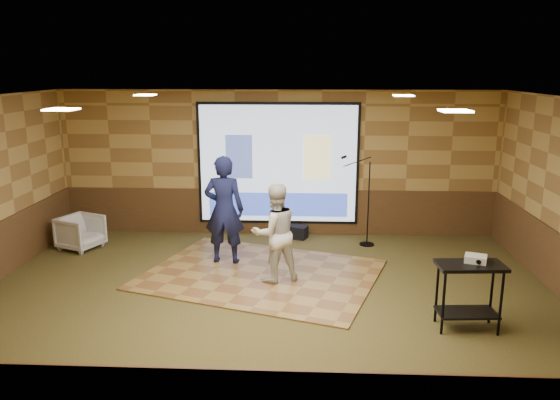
{
  "coord_description": "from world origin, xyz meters",
  "views": [
    {
      "loc": [
        0.57,
        -7.6,
        3.43
      ],
      "look_at": [
        0.15,
        1.14,
        1.3
      ],
      "focal_mm": 35.0,
      "sensor_mm": 36.0,
      "label": 1
    }
  ],
  "objects_px": {
    "projector": "(476,259)",
    "banquet_chair": "(81,232)",
    "player_right": "(275,233)",
    "duffel_bag": "(297,232)",
    "projector_screen": "(278,165)",
    "mic_stand": "(365,221)",
    "av_table": "(469,284)",
    "player_left": "(224,210)",
    "dance_floor": "(261,274)"
  },
  "relations": [
    {
      "from": "player_left",
      "to": "mic_stand",
      "type": "bearing_deg",
      "value": -153.24
    },
    {
      "from": "player_right",
      "to": "mic_stand",
      "type": "bearing_deg",
      "value": -154.43
    },
    {
      "from": "player_right",
      "to": "projector",
      "type": "relative_size",
      "value": 5.89
    },
    {
      "from": "duffel_bag",
      "to": "banquet_chair",
      "type": "bearing_deg",
      "value": -168.13
    },
    {
      "from": "banquet_chair",
      "to": "mic_stand",
      "type": "bearing_deg",
      "value": -61.53
    },
    {
      "from": "banquet_chair",
      "to": "player_left",
      "type": "bearing_deg",
      "value": -79.53
    },
    {
      "from": "projector",
      "to": "av_table",
      "type": "bearing_deg",
      "value": -116.15
    },
    {
      "from": "banquet_chair",
      "to": "projector_screen",
      "type": "bearing_deg",
      "value": -49.76
    },
    {
      "from": "dance_floor",
      "to": "mic_stand",
      "type": "distance_m",
      "value": 2.62
    },
    {
      "from": "projector",
      "to": "mic_stand",
      "type": "bearing_deg",
      "value": 127.33
    },
    {
      "from": "player_right",
      "to": "dance_floor",
      "type": "bearing_deg",
      "value": -72.0
    },
    {
      "from": "player_right",
      "to": "mic_stand",
      "type": "height_order",
      "value": "mic_stand"
    },
    {
      "from": "player_left",
      "to": "mic_stand",
      "type": "height_order",
      "value": "player_left"
    },
    {
      "from": "dance_floor",
      "to": "av_table",
      "type": "relative_size",
      "value": 4.07
    },
    {
      "from": "dance_floor",
      "to": "av_table",
      "type": "distance_m",
      "value": 3.49
    },
    {
      "from": "duffel_bag",
      "to": "mic_stand",
      "type": "bearing_deg",
      "value": -15.9
    },
    {
      "from": "projector_screen",
      "to": "player_left",
      "type": "distance_m",
      "value": 2.06
    },
    {
      "from": "player_left",
      "to": "projector",
      "type": "height_order",
      "value": "player_left"
    },
    {
      "from": "player_right",
      "to": "mic_stand",
      "type": "xyz_separation_m",
      "value": [
        1.66,
        1.99,
        -0.35
      ]
    },
    {
      "from": "av_table",
      "to": "duffel_bag",
      "type": "height_order",
      "value": "av_table"
    },
    {
      "from": "projector_screen",
      "to": "dance_floor",
      "type": "height_order",
      "value": "projector_screen"
    },
    {
      "from": "dance_floor",
      "to": "mic_stand",
      "type": "xyz_separation_m",
      "value": [
        1.91,
        1.72,
        0.48
      ]
    },
    {
      "from": "projector_screen",
      "to": "projector",
      "type": "height_order",
      "value": "projector_screen"
    },
    {
      "from": "projector_screen",
      "to": "mic_stand",
      "type": "distance_m",
      "value": 2.11
    },
    {
      "from": "banquet_chair",
      "to": "duffel_bag",
      "type": "height_order",
      "value": "banquet_chair"
    },
    {
      "from": "av_table",
      "to": "mic_stand",
      "type": "relative_size",
      "value": 0.51
    },
    {
      "from": "player_right",
      "to": "duffel_bag",
      "type": "bearing_deg",
      "value": -122.25
    },
    {
      "from": "projector",
      "to": "projector_screen",
      "type": "bearing_deg",
      "value": 144.47
    },
    {
      "from": "player_left",
      "to": "banquet_chair",
      "type": "bearing_deg",
      "value": -10.13
    },
    {
      "from": "projector_screen",
      "to": "banquet_chair",
      "type": "xyz_separation_m",
      "value": [
        -3.77,
        -1.14,
        -1.15
      ]
    },
    {
      "from": "player_right",
      "to": "projector",
      "type": "height_order",
      "value": "player_right"
    },
    {
      "from": "projector",
      "to": "banquet_chair",
      "type": "xyz_separation_m",
      "value": [
        -6.6,
        2.95,
        -0.64
      ]
    },
    {
      "from": "player_right",
      "to": "projector",
      "type": "bearing_deg",
      "value": 127.53
    },
    {
      "from": "player_right",
      "to": "projector",
      "type": "distance_m",
      "value": 3.11
    },
    {
      "from": "mic_stand",
      "to": "banquet_chair",
      "type": "height_order",
      "value": "mic_stand"
    },
    {
      "from": "projector_screen",
      "to": "mic_stand",
      "type": "relative_size",
      "value": 1.84
    },
    {
      "from": "projector_screen",
      "to": "duffel_bag",
      "type": "distance_m",
      "value": 1.43
    },
    {
      "from": "mic_stand",
      "to": "duffel_bag",
      "type": "bearing_deg",
      "value": 164.48
    },
    {
      "from": "player_right",
      "to": "av_table",
      "type": "distance_m",
      "value": 3.08
    },
    {
      "from": "mic_stand",
      "to": "banquet_chair",
      "type": "distance_m",
      "value": 5.54
    },
    {
      "from": "projector_screen",
      "to": "av_table",
      "type": "bearing_deg",
      "value": -56.56
    },
    {
      "from": "player_left",
      "to": "av_table",
      "type": "relative_size",
      "value": 2.1
    },
    {
      "from": "av_table",
      "to": "player_left",
      "type": "bearing_deg",
      "value": 146.81
    },
    {
      "from": "player_right",
      "to": "duffel_bag",
      "type": "distance_m",
      "value": 2.5
    },
    {
      "from": "projector_screen",
      "to": "player_right",
      "type": "xyz_separation_m",
      "value": [
        0.08,
        -2.64,
        -0.64
      ]
    },
    {
      "from": "projector_screen",
      "to": "mic_stand",
      "type": "height_order",
      "value": "projector_screen"
    },
    {
      "from": "dance_floor",
      "to": "player_left",
      "type": "relative_size",
      "value": 1.94
    },
    {
      "from": "projector_screen",
      "to": "duffel_bag",
      "type": "bearing_deg",
      "value": -33.6
    },
    {
      "from": "player_right",
      "to": "duffel_bag",
      "type": "xyz_separation_m",
      "value": [
        0.32,
        2.38,
        -0.71
      ]
    },
    {
      "from": "dance_floor",
      "to": "player_right",
      "type": "xyz_separation_m",
      "value": [
        0.25,
        -0.28,
        0.82
      ]
    }
  ]
}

